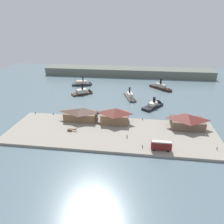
{
  "coord_description": "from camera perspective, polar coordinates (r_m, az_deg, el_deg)",
  "views": [
    {
      "loc": [
        13.2,
        -116.94,
        54.53
      ],
      "look_at": [
        -2.83,
        2.18,
        2.0
      ],
      "focal_mm": 33.23,
      "sensor_mm": 36.0,
      "label": 1
    }
  ],
  "objects": [
    {
      "name": "ground_plane",
      "position": [
        129.7,
        1.11,
        -1.26
      ],
      "size": [
        320.0,
        320.0,
        0.0
      ],
      "primitive_type": "plane",
      "color": "slate"
    },
    {
      "name": "pedestrian_by_tram",
      "position": [
        104.35,
        4.15,
        -6.7
      ],
      "size": [
        0.42,
        0.42,
        1.7
      ],
      "color": "#33384C",
      "rests_on": "quay_promenade"
    },
    {
      "name": "ferry_departing_north",
      "position": [
        186.84,
        13.65,
        6.51
      ],
      "size": [
        20.09,
        19.73,
        10.56
      ],
      "color": "black",
      "rests_on": "ground"
    },
    {
      "name": "ferry_outer_harbor",
      "position": [
        159.55,
        5.13,
        4.01
      ],
      "size": [
        11.14,
        22.85,
        9.82
      ],
      "color": "#514C47",
      "rests_on": "ground"
    },
    {
      "name": "ferry_shed_east_terminal",
      "position": [
        118.2,
        0.79,
        -0.91
      ],
      "size": [
        15.38,
        10.93,
        8.45
      ],
      "color": "brown",
      "rests_on": "quay_promenade"
    },
    {
      "name": "street_tram",
      "position": [
        96.38,
        13.41,
        -8.85
      ],
      "size": [
        9.01,
        2.88,
        4.57
      ],
      "color": "maroon",
      "rests_on": "quay_promenade"
    },
    {
      "name": "quay_promenade",
      "position": [
        109.98,
        -0.22,
        -5.76
      ],
      "size": [
        110.0,
        36.0,
        1.2
      ],
      "primitive_type": "cube",
      "color": "gray",
      "rests_on": "ground"
    },
    {
      "name": "mooring_post_center_east",
      "position": [
        139.45,
        -20.32,
        -0.23
      ],
      "size": [
        0.44,
        0.44,
        0.9
      ],
      "primitive_type": "cylinder",
      "color": "black",
      "rests_on": "quay_promenade"
    },
    {
      "name": "far_headland",
      "position": [
        232.87,
        4.31,
        11.01
      ],
      "size": [
        180.0,
        24.0,
        8.0
      ],
      "primitive_type": "cube",
      "color": "#60665B",
      "rests_on": "ground"
    },
    {
      "name": "mooring_post_west",
      "position": [
        123.58,
        8.43,
        -2.0
      ],
      "size": [
        0.44,
        0.44,
        0.9
      ],
      "primitive_type": "cylinder",
      "color": "black",
      "rests_on": "quay_promenade"
    },
    {
      "name": "ferry_shed_west_terminal",
      "position": [
        119.74,
        20.05,
        -2.31
      ],
      "size": [
        17.48,
        11.47,
        7.68
      ],
      "color": "brown",
      "rests_on": "quay_promenade"
    },
    {
      "name": "ferry_shed_customs_shed",
      "position": [
        122.74,
        -8.64,
        -0.62
      ],
      "size": [
        18.86,
        9.52,
        6.95
      ],
      "color": "brown",
      "rests_on": "quay_promenade"
    },
    {
      "name": "mooring_post_east",
      "position": [
        134.44,
        -15.88,
        -0.51
      ],
      "size": [
        0.44,
        0.44,
        0.9
      ],
      "primitive_type": "cylinder",
      "color": "black",
      "rests_on": "quay_promenade"
    },
    {
      "name": "horse_cart",
      "position": [
        112.21,
        -10.97,
        -4.71
      ],
      "size": [
        5.4,
        1.67,
        1.87
      ],
      "color": "brown",
      "rests_on": "quay_promenade"
    },
    {
      "name": "seawall_edge",
      "position": [
        126.25,
        0.92,
        -1.73
      ],
      "size": [
        110.0,
        0.8,
        1.0
      ],
      "primitive_type": "cube",
      "color": "slate",
      "rests_on": "ground"
    },
    {
      "name": "pedestrian_walking_west",
      "position": [
        97.53,
        8.4,
        -9.34
      ],
      "size": [
        0.38,
        0.38,
        1.55
      ],
      "color": "#3D4C42",
      "rests_on": "quay_promenade"
    },
    {
      "name": "ferry_approaching_west",
      "position": [
        196.23,
        -7.77,
        7.75
      ],
      "size": [
        19.62,
        10.2,
        10.68
      ],
      "color": "#23282D",
      "rests_on": "ground"
    },
    {
      "name": "ferry_moored_east",
      "position": [
        171.91,
        -7.6,
        5.43
      ],
      "size": [
        17.77,
        15.23,
        11.15
      ],
      "color": "black",
      "rests_on": "ground"
    },
    {
      "name": "ferry_near_quay",
      "position": [
        147.13,
        11.66,
        1.9
      ],
      "size": [
        16.09,
        18.86,
        9.25
      ],
      "color": "black",
      "rests_on": "ground"
    },
    {
      "name": "pedestrian_near_west_shed",
      "position": [
        106.64,
        26.95,
        -8.83
      ],
      "size": [
        0.39,
        0.39,
        1.57
      ],
      "color": "#6B5B4C",
      "rests_on": "quay_promenade"
    }
  ]
}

